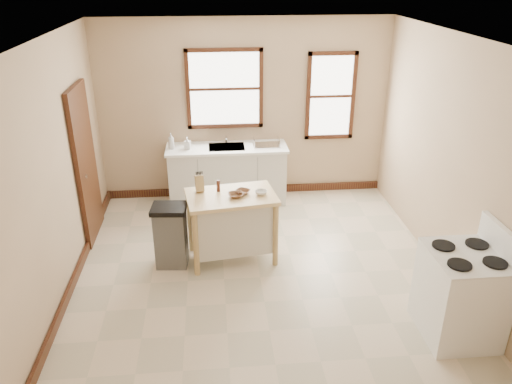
# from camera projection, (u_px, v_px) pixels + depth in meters

# --- Properties ---
(floor) EXTENTS (5.00, 5.00, 0.00)m
(floor) POSITION_uv_depth(u_px,v_px,m) (260.00, 277.00, 6.08)
(floor) COLOR beige
(floor) RESTS_ON ground
(ceiling) EXTENTS (5.00, 5.00, 0.00)m
(ceiling) POSITION_uv_depth(u_px,v_px,m) (261.00, 40.00, 4.91)
(ceiling) COLOR white
(ceiling) RESTS_ON ground
(wall_back) EXTENTS (4.50, 0.04, 2.80)m
(wall_back) POSITION_uv_depth(u_px,v_px,m) (244.00, 111.00, 7.76)
(wall_back) COLOR tan
(wall_back) RESTS_ON ground
(wall_left) EXTENTS (0.04, 5.00, 2.80)m
(wall_left) POSITION_uv_depth(u_px,v_px,m) (51.00, 178.00, 5.31)
(wall_left) COLOR tan
(wall_left) RESTS_ON ground
(wall_right) EXTENTS (0.04, 5.00, 2.80)m
(wall_right) POSITION_uv_depth(u_px,v_px,m) (457.00, 164.00, 5.69)
(wall_right) COLOR tan
(wall_right) RESTS_ON ground
(window_main) EXTENTS (1.17, 0.06, 1.22)m
(window_main) POSITION_uv_depth(u_px,v_px,m) (225.00, 89.00, 7.57)
(window_main) COLOR black
(window_main) RESTS_ON wall_back
(window_side) EXTENTS (0.77, 0.06, 1.37)m
(window_side) POSITION_uv_depth(u_px,v_px,m) (331.00, 96.00, 7.77)
(window_side) COLOR black
(window_side) RESTS_ON wall_back
(door_left) EXTENTS (0.06, 0.90, 2.10)m
(door_left) POSITION_uv_depth(u_px,v_px,m) (86.00, 164.00, 6.63)
(door_left) COLOR black
(door_left) RESTS_ON ground
(baseboard_back) EXTENTS (4.50, 0.04, 0.12)m
(baseboard_back) POSITION_uv_depth(u_px,v_px,m) (245.00, 190.00, 8.29)
(baseboard_back) COLOR black
(baseboard_back) RESTS_ON ground
(baseboard_left) EXTENTS (0.04, 5.00, 0.12)m
(baseboard_left) POSITION_uv_depth(u_px,v_px,m) (73.00, 283.00, 5.87)
(baseboard_left) COLOR black
(baseboard_left) RESTS_ON ground
(sink_counter) EXTENTS (1.86, 0.62, 0.92)m
(sink_counter) POSITION_uv_depth(u_px,v_px,m) (227.00, 174.00, 7.86)
(sink_counter) COLOR beige
(sink_counter) RESTS_ON ground
(faucet) EXTENTS (0.03, 0.03, 0.22)m
(faucet) POSITION_uv_depth(u_px,v_px,m) (226.00, 136.00, 7.78)
(faucet) COLOR silver
(faucet) RESTS_ON sink_counter
(soap_bottle_a) EXTENTS (0.10, 0.10, 0.24)m
(soap_bottle_a) POSITION_uv_depth(u_px,v_px,m) (171.00, 141.00, 7.54)
(soap_bottle_a) COLOR #B2B2B2
(soap_bottle_a) RESTS_ON sink_counter
(soap_bottle_b) EXTENTS (0.10, 0.10, 0.19)m
(soap_bottle_b) POSITION_uv_depth(u_px,v_px,m) (187.00, 143.00, 7.53)
(soap_bottle_b) COLOR #B2B2B2
(soap_bottle_b) RESTS_ON sink_counter
(dish_rack) EXTENTS (0.45, 0.37, 0.10)m
(dish_rack) POSITION_uv_depth(u_px,v_px,m) (266.00, 143.00, 7.69)
(dish_rack) COLOR silver
(dish_rack) RESTS_ON sink_counter
(kitchen_island) EXTENTS (1.18, 0.84, 0.89)m
(kitchen_island) POSITION_uv_depth(u_px,v_px,m) (232.00, 227.00, 6.32)
(kitchen_island) COLOR #F5E090
(kitchen_island) RESTS_ON ground
(knife_block) EXTENTS (0.12, 0.12, 0.20)m
(knife_block) POSITION_uv_depth(u_px,v_px,m) (200.00, 184.00, 6.19)
(knife_block) COLOR tan
(knife_block) RESTS_ON kitchen_island
(pepper_grinder) EXTENTS (0.05, 0.05, 0.15)m
(pepper_grinder) POSITION_uv_depth(u_px,v_px,m) (218.00, 186.00, 6.20)
(pepper_grinder) COLOR #421D11
(pepper_grinder) RESTS_ON kitchen_island
(bowl_a) EXTENTS (0.21, 0.21, 0.05)m
(bowl_a) POSITION_uv_depth(u_px,v_px,m) (236.00, 195.00, 6.07)
(bowl_a) COLOR brown
(bowl_a) RESTS_ON kitchen_island
(bowl_b) EXTENTS (0.24, 0.24, 0.04)m
(bowl_b) POSITION_uv_depth(u_px,v_px,m) (243.00, 192.00, 6.17)
(bowl_b) COLOR brown
(bowl_b) RESTS_ON kitchen_island
(bowl_c) EXTENTS (0.21, 0.21, 0.05)m
(bowl_c) POSITION_uv_depth(u_px,v_px,m) (261.00, 193.00, 6.14)
(bowl_c) COLOR silver
(bowl_c) RESTS_ON kitchen_island
(trash_bin) EXTENTS (0.45, 0.39, 0.81)m
(trash_bin) POSITION_uv_depth(u_px,v_px,m) (171.00, 236.00, 6.19)
(trash_bin) COLOR #585856
(trash_bin) RESTS_ON ground
(gas_stove) EXTENTS (0.75, 0.76, 1.20)m
(gas_stove) POSITION_uv_depth(u_px,v_px,m) (462.00, 283.00, 4.93)
(gas_stove) COLOR white
(gas_stove) RESTS_ON ground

